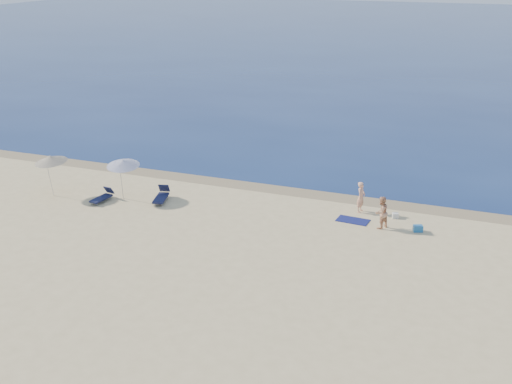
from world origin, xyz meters
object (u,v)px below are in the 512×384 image
person_left (361,197)px  blue_cooler (418,228)px  person_right (381,213)px  umbrella_near (123,163)px

person_left → blue_cooler: bearing=-106.4°
person_left → blue_cooler: 3.64m
person_right → blue_cooler: (1.82, 0.23, -0.67)m
person_left → person_right: person_left is taller
person_right → blue_cooler: person_right is taller
person_left → person_right: (1.40, -1.77, -0.00)m
person_right → umbrella_near: (-14.24, -0.92, 1.23)m
person_left → person_right: size_ratio=1.01×
umbrella_near → person_right: bearing=-11.5°
person_left → blue_cooler: size_ratio=3.74×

